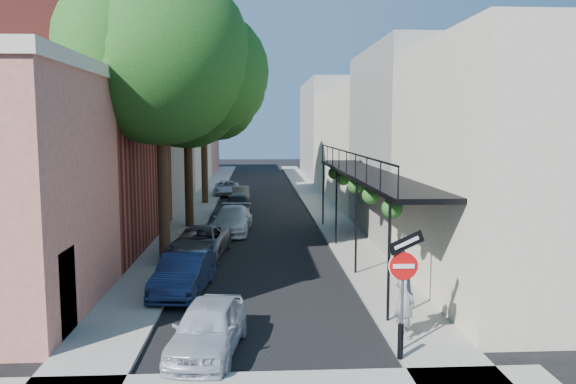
{
  "coord_description": "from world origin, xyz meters",
  "views": [
    {
      "loc": [
        -0.22,
        -11.54,
        5.37
      ],
      "look_at": [
        0.99,
        10.23,
        2.8
      ],
      "focal_mm": 35.0,
      "sensor_mm": 36.0,
      "label": 1
    }
  ],
  "objects": [
    {
      "name": "parked_car_e",
      "position": [
        -1.4,
        21.85,
        0.68
      ],
      "size": [
        1.71,
        4.02,
        1.35
      ],
      "primitive_type": "imported",
      "rotation": [
        0.0,
        0.0,
        0.03
      ],
      "color": "black",
      "rests_on": "ground"
    },
    {
      "name": "sidewalk_right",
      "position": [
        4.0,
        30.0,
        0.06
      ],
      "size": [
        2.0,
        64.0,
        0.12
      ],
      "primitive_type": "cube",
      "color": "gray",
      "rests_on": "ground"
    },
    {
      "name": "parked_car_d",
      "position": [
        -1.49,
        16.5,
        0.65
      ],
      "size": [
        2.14,
        4.63,
        1.31
      ],
      "primitive_type": "imported",
      "rotation": [
        0.0,
        0.0,
        -0.07
      ],
      "color": "silver",
      "rests_on": "ground"
    },
    {
      "name": "pedestrian",
      "position": [
        3.42,
        1.8,
        1.09
      ],
      "size": [
        0.65,
        0.81,
        1.94
      ],
      "primitive_type": "imported",
      "rotation": [
        0.0,
        0.0,
        1.87
      ],
      "color": "gray",
      "rests_on": "sidewalk_right"
    },
    {
      "name": "parked_car_b",
      "position": [
        -2.6,
        6.21,
        0.65
      ],
      "size": [
        1.82,
        4.09,
        1.31
      ],
      "primitive_type": "imported",
      "rotation": [
        0.0,
        0.0,
        -0.11
      ],
      "color": "#152243",
      "rests_on": "ground"
    },
    {
      "name": "ground",
      "position": [
        0.0,
        0.0,
        0.0
      ],
      "size": [
        160.0,
        160.0,
        0.0
      ],
      "primitive_type": "plane",
      "color": "black",
      "rests_on": "ground"
    },
    {
      "name": "parked_car_g",
      "position": [
        -2.6,
        31.94,
        0.56
      ],
      "size": [
        1.93,
        4.09,
        1.13
      ],
      "primitive_type": "imported",
      "rotation": [
        0.0,
        0.0,
        0.01
      ],
      "color": "#9CA1B0",
      "rests_on": "ground"
    },
    {
      "name": "oak_near",
      "position": [
        -3.37,
        10.26,
        7.88
      ],
      "size": [
        7.48,
        6.8,
        11.42
      ],
      "color": "#312013",
      "rests_on": "ground"
    },
    {
      "name": "road_surface",
      "position": [
        0.0,
        30.0,
        0.01
      ],
      "size": [
        6.0,
        64.0,
        0.01
      ],
      "primitive_type": "cube",
      "color": "black",
      "rests_on": "ground"
    },
    {
      "name": "oak_far",
      "position": [
        -3.35,
        27.27,
        8.26
      ],
      "size": [
        7.7,
        7.0,
        11.9
      ],
      "color": "#312013",
      "rests_on": "ground"
    },
    {
      "name": "sidewalk_left",
      "position": [
        -4.0,
        30.0,
        0.06
      ],
      "size": [
        2.0,
        64.0,
        0.12
      ],
      "primitive_type": "cube",
      "color": "gray",
      "rests_on": "ground"
    },
    {
      "name": "oak_mid",
      "position": [
        -3.42,
        18.23,
        7.06
      ],
      "size": [
        6.6,
        6.0,
        10.2
      ],
      "color": "#312013",
      "rests_on": "ground"
    },
    {
      "name": "parked_car_c",
      "position": [
        -2.6,
        11.23,
        0.62
      ],
      "size": [
        2.51,
        4.64,
        1.24
      ],
      "primitive_type": "imported",
      "rotation": [
        0.0,
        0.0,
        -0.11
      ],
      "color": "slate",
      "rests_on": "ground"
    },
    {
      "name": "parked_car_f",
      "position": [
        -1.4,
        27.89,
        0.57
      ],
      "size": [
        1.38,
        3.49,
        1.13
      ],
      "primitive_type": "imported",
      "rotation": [
        0.0,
        0.0,
        0.05
      ],
      "color": "slate",
      "rests_on": "ground"
    },
    {
      "name": "parked_car_a",
      "position": [
        -1.4,
        1.35,
        0.63
      ],
      "size": [
        1.97,
        3.85,
        1.26
      ],
      "primitive_type": "imported",
      "rotation": [
        0.0,
        0.0,
        -0.14
      ],
      "color": "#B6BCC9",
      "rests_on": "ground"
    },
    {
      "name": "sign_post",
      "position": [
        3.16,
        0.97,
        2.04
      ],
      "size": [
        0.89,
        0.17,
        2.99
      ],
      "color": "#595B60",
      "rests_on": "ground"
    },
    {
      "name": "buildings_right",
      "position": [
        8.99,
        29.49,
        4.42
      ],
      "size": [
        9.8,
        55.0,
        10.0
      ],
      "color": "beige",
      "rests_on": "ground"
    },
    {
      "name": "buildings_left",
      "position": [
        -9.3,
        28.76,
        4.94
      ],
      "size": [
        10.1,
        59.1,
        12.0
      ],
      "color": "tan",
      "rests_on": "ground"
    },
    {
      "name": "bollard",
      "position": [
        3.0,
        0.5,
        0.52
      ],
      "size": [
        0.14,
        0.14,
        0.8
      ],
      "primitive_type": "cylinder",
      "color": "black",
      "rests_on": "sidewalk_right"
    }
  ]
}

